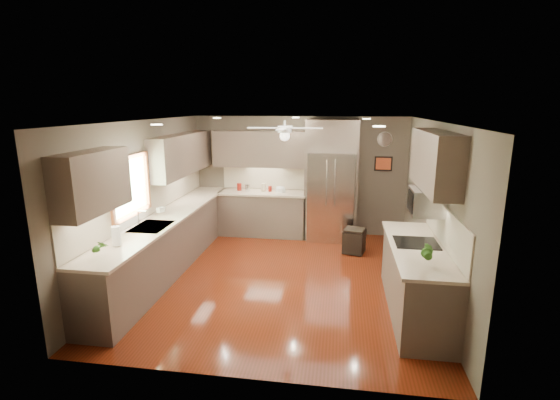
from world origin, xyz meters
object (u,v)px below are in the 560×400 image
(canister_a, at_px, (239,187))
(refrigerator, at_px, (331,182))
(potted_plant_left, at_px, (99,247))
(bowl, at_px, (280,191))
(canister_d, at_px, (270,189))
(potted_plant_right, at_px, (428,252))
(canister_b, at_px, (248,188))
(stool, at_px, (354,241))
(microwave, at_px, (426,201))
(canister_c, at_px, (264,187))
(paper_towel, at_px, (116,236))
(soap_bottle, at_px, (161,209))

(canister_a, relative_size, refrigerator, 0.06)
(potted_plant_left, relative_size, bowl, 1.23)
(canister_d, relative_size, potted_plant_right, 0.39)
(canister_b, relative_size, stool, 0.34)
(canister_b, distance_m, microwave, 4.16)
(potted_plant_left, bearing_deg, canister_d, 71.21)
(canister_c, relative_size, paper_towel, 0.58)
(canister_a, relative_size, canister_d, 1.36)
(potted_plant_right, bearing_deg, canister_a, 130.52)
(refrigerator, relative_size, stool, 5.34)
(canister_a, relative_size, soap_bottle, 0.86)
(canister_a, bearing_deg, soap_bottle, -111.17)
(canister_d, relative_size, refrigerator, 0.05)
(paper_towel, bearing_deg, canister_c, 71.07)
(canister_a, distance_m, potted_plant_right, 4.85)
(canister_a, distance_m, canister_d, 0.67)
(soap_bottle, relative_size, refrigerator, 0.07)
(soap_bottle, height_order, bowl, soap_bottle)
(canister_b, bearing_deg, potted_plant_left, -102.64)
(refrigerator, bearing_deg, soap_bottle, -143.98)
(refrigerator, bearing_deg, potted_plant_left, -123.85)
(canister_c, xyz_separation_m, paper_towel, (-1.25, -3.64, 0.05))
(refrigerator, bearing_deg, canister_a, 177.44)
(potted_plant_right, bearing_deg, paper_towel, 179.34)
(paper_towel, bearing_deg, microwave, 12.01)
(refrigerator, height_order, paper_towel, refrigerator)
(stool, bearing_deg, potted_plant_right, -75.47)
(paper_towel, bearing_deg, potted_plant_left, -88.38)
(bowl, height_order, paper_towel, paper_towel)
(canister_a, xyz_separation_m, refrigerator, (1.95, -0.09, 0.17))
(canister_d, height_order, soap_bottle, soap_bottle)
(soap_bottle, bearing_deg, microwave, -9.72)
(refrigerator, bearing_deg, canister_b, 178.61)
(canister_c, height_order, potted_plant_right, potted_plant_right)
(canister_a, relative_size, potted_plant_right, 0.53)
(soap_bottle, relative_size, microwave, 0.33)
(canister_c, distance_m, stool, 2.25)
(canister_b, distance_m, potted_plant_right, 4.70)
(canister_a, relative_size, canister_b, 1.01)
(canister_b, xyz_separation_m, potted_plant_left, (-0.90, -4.00, 0.06))
(canister_c, distance_m, potted_plant_right, 4.52)
(canister_c, bearing_deg, canister_b, -173.40)
(canister_d, xyz_separation_m, bowl, (0.23, -0.08, -0.03))
(refrigerator, relative_size, paper_towel, 8.93)
(canister_b, relative_size, soap_bottle, 0.85)
(canister_c, height_order, potted_plant_left, potted_plant_left)
(stool, bearing_deg, canister_b, 158.99)
(potted_plant_right, relative_size, refrigerator, 0.12)
(soap_bottle, bearing_deg, paper_towel, -86.58)
(canister_b, height_order, canister_c, canister_c)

